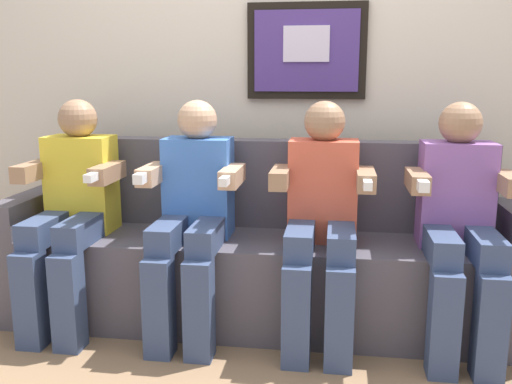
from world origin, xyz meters
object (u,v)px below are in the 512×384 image
object	(u,v)px
couch	(261,260)
person_left_center	(193,209)
person_rightmost	(459,218)
person_right_center	(322,214)
person_leftmost	(72,205)

from	to	relation	value
couch	person_left_center	world-z (taller)	person_left_center
person_left_center	person_rightmost	distance (m)	1.21
person_left_center	person_right_center	bearing A→B (deg)	0.04
person_left_center	person_leftmost	bearing A→B (deg)	179.96
couch	person_right_center	size ratio (longest dim) A/B	2.31
person_leftmost	person_left_center	xyz separation A→B (m)	(0.60, -0.00, 0.00)
person_leftmost	person_left_center	world-z (taller)	same
person_leftmost	person_right_center	size ratio (longest dim) A/B	1.00
person_leftmost	person_right_center	distance (m)	1.21
person_rightmost	couch	bearing A→B (deg)	169.42
person_left_center	person_right_center	distance (m)	0.60
person_right_center	couch	bearing A→B (deg)	150.85
couch	person_rightmost	distance (m)	0.97
person_leftmost	person_left_center	size ratio (longest dim) A/B	1.00
person_rightmost	person_right_center	bearing A→B (deg)	179.96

